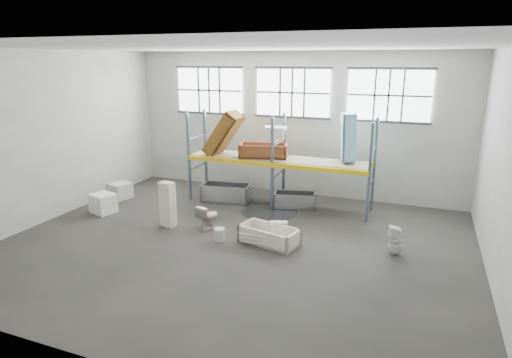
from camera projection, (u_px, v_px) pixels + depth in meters
The scene contains 34 objects.
floor at pixel (235, 246), 11.41m from camera, with size 12.00×10.00×0.10m, color #48443E.
ceiling at pixel (233, 44), 10.05m from camera, with size 12.00×10.00×0.10m, color silver.
wall_back at pixel (293, 124), 15.26m from camera, with size 12.00×0.10×5.00m, color #A6A59B.
wall_front at pixel (90, 219), 6.20m from camera, with size 12.00×0.10×5.00m, color #ADAC9F.
wall_left at pixel (49, 136), 12.86m from camera, with size 0.10×10.00×5.00m, color #B1B0A5.
wall_right at pixel (511, 174), 8.60m from camera, with size 0.10×10.00×5.00m, color #B5B4A9.
window_left at pixel (210, 90), 15.99m from camera, with size 2.60×0.04×1.60m, color white.
window_mid at pixel (292, 93), 14.87m from camera, with size 2.60×0.04×1.60m, color white.
window_right at pixel (389, 95), 13.74m from camera, with size 2.60×0.04×1.60m, color white.
rack_upright_la at pixel (189, 157), 14.65m from camera, with size 0.08×0.08×3.00m, color slate.
rack_upright_lb at pixel (205, 151), 15.73m from camera, with size 0.08×0.08×3.00m, color slate.
rack_upright_ma at pixel (272, 165), 13.60m from camera, with size 0.08×0.08×3.00m, color slate.
rack_upright_mb at pixel (284, 157), 14.68m from camera, with size 0.08×0.08×3.00m, color slate.
rack_upright_ra at pixel (369, 174), 12.55m from camera, with size 0.08×0.08×3.00m, color slate.
rack_upright_rb at pixel (374, 165), 13.62m from camera, with size 0.08×0.08×3.00m, color slate.
rack_beam_front at pixel (272, 165), 13.60m from camera, with size 6.00×0.10×0.14m, color yellow.
rack_beam_back at pixel (284, 157), 14.68m from camera, with size 6.00×0.10×0.14m, color yellow.
shelf_deck at pixel (278, 158), 14.12m from camera, with size 5.90×1.10×0.03m, color gray.
wet_patch at pixel (270, 212), 13.82m from camera, with size 1.80×1.80×0.00m, color black.
bathtub_beige at pixel (269, 235), 11.40m from camera, with size 1.55×0.73×0.46m, color silver, non-canonical shape.
cistern_spare at pixel (279, 229), 11.66m from camera, with size 0.46×0.22×0.44m, color beige.
sink_in_tub at pixel (262, 231), 11.84m from camera, with size 0.41×0.41×0.14m, color beige.
toilet_beige at pixel (208, 216), 12.44m from camera, with size 0.39×0.68×0.69m, color beige.
cistern_tall at pixel (168, 204), 12.49m from camera, with size 0.43×0.28×1.32m, color #F1E1C6.
toilet_white at pixel (395, 240), 10.70m from camera, with size 0.34×0.35×0.75m, color white.
steel_tub_left at pixel (227, 193), 14.79m from camera, with size 1.63×0.76×0.60m, color #B5B6BD, non-canonical shape.
steel_tub_right at pixel (295, 200), 14.20m from camera, with size 1.34×0.63×0.49m, color #ABABB4, non-canonical shape.
rust_tub_flat at pixel (263, 151), 14.16m from camera, with size 1.55×0.73×0.44m, color brown, non-canonical shape.
rust_tub_tilted at pixel (223, 134), 14.46m from camera, with size 1.63×0.77×0.46m, color brown, non-canonical shape.
sink_on_shelf at pixel (276, 144), 13.76m from camera, with size 0.70×0.54×0.62m, color white.
blue_tub_upright at pixel (348, 137), 13.31m from camera, with size 1.47×0.69×0.41m, color #92D6E8, non-canonical shape.
bucket at pixel (219, 234), 11.59m from camera, with size 0.30×0.30×0.35m, color beige.
carton_near at pixel (103, 203), 13.69m from camera, with size 0.71×0.61×0.61m, color white.
carton_far at pixel (120, 191), 15.14m from camera, with size 0.64×0.64×0.53m, color beige.
Camera 1 is at (4.35, -9.60, 4.71)m, focal length 30.30 mm.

